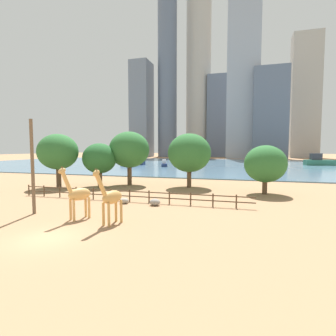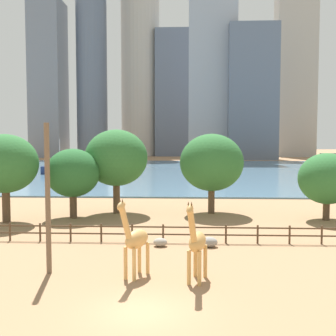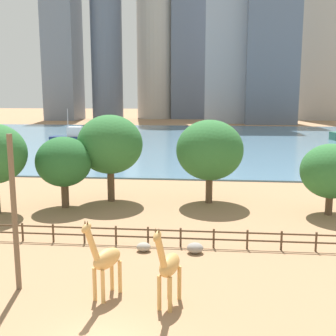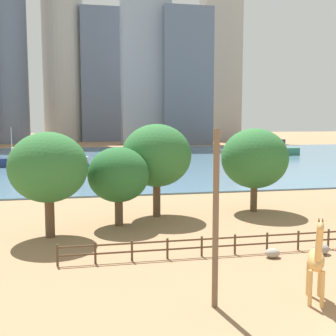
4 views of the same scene
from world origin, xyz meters
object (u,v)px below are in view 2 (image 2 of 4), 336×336
(giraffe_tall, at_px, (135,239))
(boat_barge, at_px, (63,168))
(boulder_by_pole, at_px, (210,242))
(tree_left_small, at_px, (212,163))
(boat_tug, at_px, (119,173))
(tree_center_broad, at_px, (116,158))
(giraffe_companion, at_px, (197,242))
(utility_pole, at_px, (48,199))
(tree_right_tall, at_px, (327,179))
(boat_ferry, at_px, (332,164))
(tree_left_large, at_px, (73,173))
(boulder_near_fence, at_px, (160,242))
(tree_right_small, at_px, (5,164))

(giraffe_tall, distance_m, boat_barge, 66.43)
(giraffe_tall, bearing_deg, boulder_by_pole, 172.82)
(tree_left_small, height_order, boat_tug, tree_left_small)
(giraffe_tall, relative_size, tree_center_broad, 0.53)
(boulder_by_pole, bearing_deg, giraffe_companion, -98.37)
(utility_pole, height_order, boat_tug, utility_pole)
(tree_right_tall, relative_size, boat_ferry, 0.67)
(giraffe_companion, distance_m, boat_tug, 59.33)
(giraffe_tall, bearing_deg, tree_left_large, -128.46)
(boulder_near_fence, height_order, boat_tug, boat_tug)
(giraffe_companion, xyz_separation_m, tree_left_small, (1.86, 19.94, 2.95))
(tree_left_small, bearing_deg, boat_tug, 112.11)
(tree_left_large, bearing_deg, boulder_by_pole, -39.63)
(boulder_near_fence, bearing_deg, tree_left_small, 72.07)
(giraffe_tall, relative_size, giraffe_companion, 1.00)
(giraffe_companion, bearing_deg, boat_barge, -142.80)
(boat_ferry, distance_m, boat_tug, 49.75)
(tree_center_broad, bearing_deg, giraffe_tall, -77.51)
(boat_tug, xyz_separation_m, boat_barge, (-12.30, 5.28, 0.49))
(boat_tug, relative_size, boat_barge, 0.61)
(boulder_near_fence, relative_size, tree_center_broad, 0.12)
(tree_right_small, distance_m, boat_ferry, 79.08)
(boulder_by_pole, height_order, boat_barge, boat_barge)
(boulder_near_fence, xyz_separation_m, boulder_by_pole, (3.35, 0.01, 0.05))
(giraffe_companion, xyz_separation_m, boulder_near_fence, (-2.32, 7.02, -1.76))
(boulder_near_fence, xyz_separation_m, boat_tug, (-11.18, 50.74, 0.60))
(boulder_near_fence, xyz_separation_m, boat_ferry, (34.83, 69.65, 1.21))
(giraffe_companion, bearing_deg, tree_left_large, -132.09)
(tree_right_tall, xyz_separation_m, boat_barge, (-37.81, 46.07, -2.37))
(utility_pole, relative_size, boat_barge, 1.02)
(tree_left_large, bearing_deg, giraffe_companion, -57.04)
(utility_pole, xyz_separation_m, tree_left_small, (9.87, 18.90, 0.91))
(giraffe_tall, distance_m, utility_pole, 5.23)
(giraffe_tall, distance_m, boulder_by_pole, 7.93)
(boat_ferry, bearing_deg, boulder_by_pole, -123.43)
(tree_right_tall, bearing_deg, tree_center_broad, 171.99)
(giraffe_companion, distance_m, tree_left_large, 20.43)
(tree_left_large, relative_size, tree_right_small, 0.83)
(giraffe_tall, xyz_separation_m, boat_ferry, (35.73, 76.11, -0.53))
(tree_right_tall, bearing_deg, boulder_by_pole, -137.87)
(tree_center_broad, xyz_separation_m, boat_tug, (-6.04, 38.06, -4.56))
(boat_tug, bearing_deg, boulder_near_fence, -6.25)
(tree_center_broad, bearing_deg, tree_right_tall, -8.01)
(giraffe_companion, relative_size, boat_ferry, 0.48)
(giraffe_tall, relative_size, boulder_by_pole, 4.09)
(boat_tug, bearing_deg, utility_pole, -13.15)
(giraffe_tall, height_order, utility_pole, utility_pole)
(utility_pole, distance_m, tree_right_small, 15.90)
(tree_left_large, xyz_separation_m, tree_center_broad, (3.60, 2.65, 1.28))
(tree_right_tall, xyz_separation_m, boat_ferry, (20.50, 59.71, -2.25))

